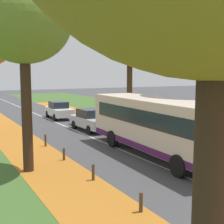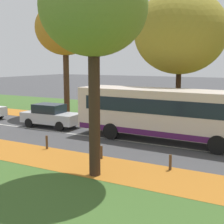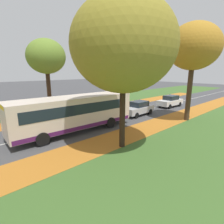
{
  "view_description": "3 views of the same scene",
  "coord_description": "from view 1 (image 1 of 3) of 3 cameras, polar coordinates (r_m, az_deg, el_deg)",
  "views": [
    {
      "loc": [
        -8.78,
        -1.22,
        4.32
      ],
      "look_at": [
        0.59,
        15.79,
        1.89
      ],
      "focal_mm": 50.0,
      "sensor_mm": 36.0,
      "label": 1
    },
    {
      "loc": [
        -15.83,
        6.01,
        4.51
      ],
      "look_at": [
        1.28,
        15.21,
        1.39
      ],
      "focal_mm": 50.0,
      "sensor_mm": 36.0,
      "label": 2
    },
    {
      "loc": [
        13.6,
        4.37,
        5.04
      ],
      "look_at": [
        1.83,
        15.12,
        1.26
      ],
      "focal_mm": 28.0,
      "sensor_mm": 36.0,
      "label": 3
    }
  ],
  "objects": [
    {
      "name": "tree_left_near",
      "position": [
        14.09,
        -15.86,
        15.64
      ],
      "size": [
        4.08,
        4.08,
        8.37
      ],
      "color": "#382619",
      "rests_on": "ground"
    },
    {
      "name": "leaf_litter_right",
      "position": [
        20.72,
        12.22,
        -5.04
      ],
      "size": [
        2.8,
        60.0,
        0.0
      ],
      "primitive_type": "cube",
      "color": "#B26B23",
      "rests_on": "grass_verge_right"
    },
    {
      "name": "bollard_sixth",
      "position": [
        18.92,
        -12.07,
        -5.11
      ],
      "size": [
        0.12,
        0.12,
        0.73
      ],
      "primitive_type": "cylinder",
      "color": "#4C3823",
      "rests_on": "ground"
    },
    {
      "name": "tree_right_near",
      "position": [
        20.09,
        18.76,
        13.04
      ],
      "size": [
        6.38,
        6.38,
        9.4
      ],
      "color": "black",
      "rests_on": "ground"
    },
    {
      "name": "bollard_fourth",
      "position": [
        12.84,
        -3.46,
        -10.97
      ],
      "size": [
        0.12,
        0.12,
        0.67
      ],
      "primitive_type": "cylinder",
      "color": "#4C3823",
      "rests_on": "ground"
    },
    {
      "name": "bus",
      "position": [
        16.4,
        8.42,
        -2.14
      ],
      "size": [
        2.91,
        10.48,
        2.98
      ],
      "color": "beige",
      "rests_on": "ground"
    },
    {
      "name": "tree_right_mid",
      "position": [
        27.66,
        3.29,
        13.2
      ],
      "size": [
        4.96,
        4.96,
        9.54
      ],
      "color": "#422D1E",
      "rests_on": "ground"
    },
    {
      "name": "leaf_litter_left",
      "position": [
        16.36,
        -13.16,
        -8.34
      ],
      "size": [
        2.8,
        60.0,
        0.0
      ],
      "primitive_type": "cube",
      "color": "#B26B23",
      "rests_on": "grass_verge_left"
    },
    {
      "name": "grass_verge_right",
      "position": [
        28.15,
        11.28,
        -1.83
      ],
      "size": [
        12.0,
        90.0,
        0.01
      ],
      "primitive_type": "cube",
      "color": "#3D6028",
      "rests_on": "ground"
    },
    {
      "name": "car_white_following",
      "position": [
        30.2,
        -9.68,
        0.36
      ],
      "size": [
        1.91,
        4.27,
        1.62
      ],
      "color": "silver",
      "rests_on": "ground"
    },
    {
      "name": "bollard_third",
      "position": [
        10.15,
        5.32,
        -16.12
      ],
      "size": [
        0.12,
        0.12,
        0.64
      ],
      "primitive_type": "cylinder",
      "color": "#4C3823",
      "rests_on": "ground"
    },
    {
      "name": "car_silver_lead",
      "position": [
        23.62,
        -3.93,
        -1.43
      ],
      "size": [
        1.89,
        4.25,
        1.62
      ],
      "color": "#B7BABF",
      "rests_on": "ground"
    },
    {
      "name": "bollard_fifth",
      "position": [
        15.81,
        -8.79,
        -7.65
      ],
      "size": [
        0.12,
        0.12,
        0.62
      ],
      "primitive_type": "cylinder",
      "color": "#4C3823",
      "rests_on": "ground"
    },
    {
      "name": "road_centre_line",
      "position": [
        23.37,
        -6.29,
        -3.56
      ],
      "size": [
        0.12,
        80.0,
        0.01
      ],
      "primitive_type": "cube",
      "color": "silver",
      "rests_on": "ground"
    }
  ]
}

